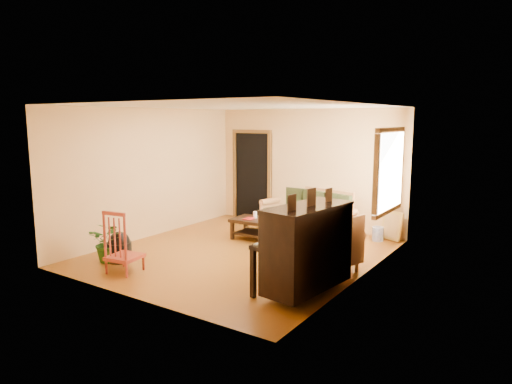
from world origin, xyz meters
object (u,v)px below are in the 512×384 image
Objects in this scene: footstool at (120,251)px; sofa at (306,210)px; coffee_table at (261,230)px; potted_plant at (110,242)px; armchair at (328,242)px; piano at (307,250)px; red_chair at (124,241)px; ceramic_crock at (378,234)px.

sofa is at bearing 65.92° from footstool.
coffee_table is 1.65× the size of potted_plant.
armchair reaches higher than sofa.
piano reaches higher than red_chair.
footstool is 0.40× the size of red_chair.
red_chair reaches higher than armchair.
ceramic_crock is 0.40× the size of potted_plant.
footstool is at bearing -116.02° from coffee_table.
coffee_table is at bearing -95.88° from sofa.
piano is 2.02× the size of potted_plant.
ceramic_crock is at bearing 47.25° from red_chair.
footstool is at bearing -130.46° from ceramic_crock.
footstool is (-1.62, -3.62, -0.26)m from sofa.
ceramic_crock is 5.04m from potted_plant.
armchair is at bearing 106.23° from piano.
red_chair reaches higher than coffee_table.
footstool is at bearing -164.10° from piano.
red_chair reaches higher than sofa.
potted_plant is (-3.29, -3.81, 0.21)m from ceramic_crock.
coffee_table is 2.76m from footstool.
red_chair is 1.44× the size of potted_plant.
coffee_table is 4.09× the size of ceramic_crock.
sofa is 5.28× the size of footstool.
potted_plant is at bearing 151.65° from red_chair.
sofa is at bearing 70.32° from coffee_table.
red_chair is at bearing -123.64° from ceramic_crock.
piano reaches higher than sofa.
sofa is 3.06× the size of potted_plant.
coffee_table is 1.15× the size of red_chair.
coffee_table is 2.85× the size of footstool.
ceramic_crock is at bearing 99.36° from piano.
potted_plant is (-3.24, -1.60, -0.12)m from armchair.
sofa is at bearing 125.32° from piano.
footstool is 4.89m from ceramic_crock.
potted_plant is (-3.40, -0.58, -0.27)m from piano.
piano is 3.46m from potted_plant.
footstool is 0.58× the size of potted_plant.
footstool is 0.66m from red_chair.
armchair reaches higher than potted_plant.
armchair reaches higher than footstool.
coffee_table reaches higher than footstool.
potted_plant is at bearing -143.27° from footstool.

